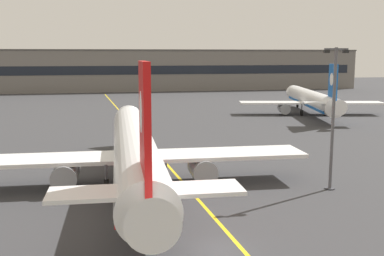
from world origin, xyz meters
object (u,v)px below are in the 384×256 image
at_px(airliner_foreground, 135,151).
at_px(safety_cone_by_nose_gear, 138,150).
at_px(airliner_background, 312,100).
at_px(apron_lamp_post, 333,116).

height_order(airliner_foreground, safety_cone_by_nose_gear, airliner_foreground).
relative_size(airliner_background, safety_cone_by_nose_gear, 67.12).
xyz_separation_m(airliner_background, apron_lamp_post, (-22.05, -49.38, 3.59)).
height_order(apron_lamp_post, safety_cone_by_nose_gear, apron_lamp_post).
relative_size(apron_lamp_post, safety_cone_by_nose_gear, 22.96).
bearing_deg(airliner_foreground, airliner_background, 49.00).
height_order(airliner_background, apron_lamp_post, apron_lamp_post).
bearing_deg(apron_lamp_post, airliner_background, 65.94).
height_order(airliner_foreground, apron_lamp_post, apron_lamp_post).
xyz_separation_m(airliner_foreground, airliner_background, (39.17, 45.06, -0.35)).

